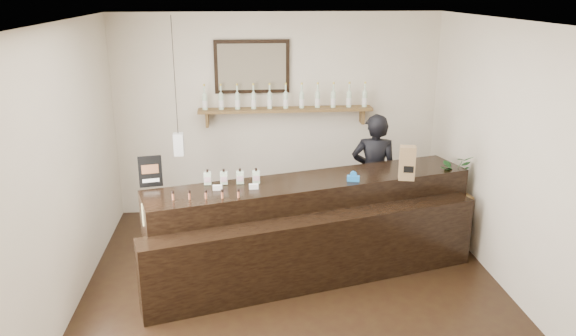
# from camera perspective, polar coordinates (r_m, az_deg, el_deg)

# --- Properties ---
(ground) EXTENTS (5.00, 5.00, 0.00)m
(ground) POSITION_cam_1_polar(r_m,az_deg,el_deg) (6.08, 0.81, -12.82)
(ground) COLOR black
(ground) RESTS_ON ground
(room_shell) EXTENTS (5.00, 5.00, 5.00)m
(room_shell) POSITION_cam_1_polar(r_m,az_deg,el_deg) (5.41, 0.89, 2.88)
(room_shell) COLOR beige
(room_shell) RESTS_ON ground
(back_wall_decor) EXTENTS (2.66, 0.96, 1.69)m
(back_wall_decor) POSITION_cam_1_polar(r_m,az_deg,el_deg) (7.70, -2.14, 7.80)
(back_wall_decor) COLOR brown
(back_wall_decor) RESTS_ON ground
(counter) EXTENTS (3.79, 1.97, 1.22)m
(counter) POSITION_cam_1_polar(r_m,az_deg,el_deg) (6.38, 2.50, -6.33)
(counter) COLOR black
(counter) RESTS_ON ground
(promo_sign) EXTENTS (0.25, 0.07, 0.35)m
(promo_sign) POSITION_cam_1_polar(r_m,az_deg,el_deg) (6.20, -13.81, -0.35)
(promo_sign) COLOR black
(promo_sign) RESTS_ON counter
(paper_bag) EXTENTS (0.20, 0.17, 0.38)m
(paper_bag) POSITION_cam_1_polar(r_m,az_deg,el_deg) (6.39, 12.01, 0.50)
(paper_bag) COLOR olive
(paper_bag) RESTS_ON counter
(tape_dispenser) EXTENTS (0.15, 0.08, 0.12)m
(tape_dispenser) POSITION_cam_1_polar(r_m,az_deg,el_deg) (6.28, 6.65, -0.95)
(tape_dispenser) COLOR #1968B5
(tape_dispenser) RESTS_ON counter
(side_cabinet) EXTENTS (0.44, 0.55, 0.72)m
(side_cabinet) POSITION_cam_1_polar(r_m,az_deg,el_deg) (7.27, 15.87, -5.00)
(side_cabinet) COLOR brown
(side_cabinet) RESTS_ON ground
(potted_plant) EXTENTS (0.50, 0.46, 0.48)m
(potted_plant) POSITION_cam_1_polar(r_m,az_deg,el_deg) (7.07, 16.28, -0.52)
(potted_plant) COLOR #255D26
(potted_plant) RESTS_ON side_cabinet
(shopkeeper) EXTENTS (0.73, 0.56, 1.81)m
(shopkeeper) POSITION_cam_1_polar(r_m,az_deg,el_deg) (7.31, 8.74, 0.14)
(shopkeeper) COLOR black
(shopkeeper) RESTS_ON ground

